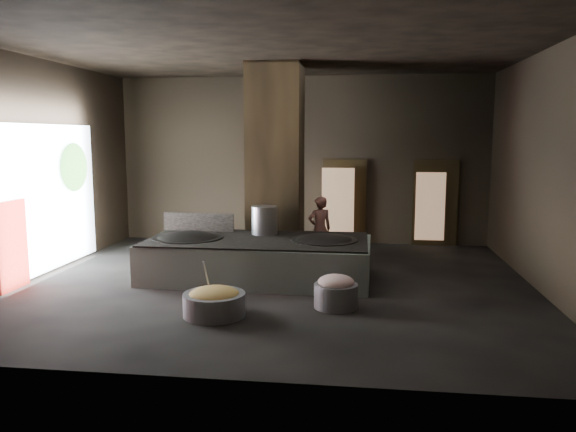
# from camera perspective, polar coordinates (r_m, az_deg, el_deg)

# --- Properties ---
(floor) EXTENTS (10.00, 9.00, 0.10)m
(floor) POSITION_cam_1_polar(r_m,az_deg,el_deg) (11.26, -1.20, -7.07)
(floor) COLOR black
(floor) RESTS_ON ground
(ceiling) EXTENTS (10.00, 9.00, 0.10)m
(ceiling) POSITION_cam_1_polar(r_m,az_deg,el_deg) (10.99, -1.27, 16.74)
(ceiling) COLOR black
(ceiling) RESTS_ON back_wall
(back_wall) EXTENTS (10.00, 0.10, 4.50)m
(back_wall) POSITION_cam_1_polar(r_m,az_deg,el_deg) (15.40, 1.34, 5.70)
(back_wall) COLOR black
(back_wall) RESTS_ON ground
(front_wall) EXTENTS (10.00, 0.10, 4.50)m
(front_wall) POSITION_cam_1_polar(r_m,az_deg,el_deg) (6.44, -7.38, 2.24)
(front_wall) COLOR black
(front_wall) RESTS_ON ground
(left_wall) EXTENTS (0.10, 9.00, 4.50)m
(left_wall) POSITION_cam_1_polar(r_m,az_deg,el_deg) (12.68, -24.50, 4.45)
(left_wall) COLOR black
(left_wall) RESTS_ON ground
(right_wall) EXTENTS (0.10, 9.00, 4.50)m
(right_wall) POSITION_cam_1_polar(r_m,az_deg,el_deg) (11.29, 25.08, 4.05)
(right_wall) COLOR black
(right_wall) RESTS_ON ground
(pillar) EXTENTS (1.20, 1.20, 4.50)m
(pillar) POSITION_cam_1_polar(r_m,az_deg,el_deg) (12.81, -1.27, 5.21)
(pillar) COLOR black
(pillar) RESTS_ON ground
(hearth_platform) EXTENTS (4.60, 2.29, 0.79)m
(hearth_platform) POSITION_cam_1_polar(r_m,az_deg,el_deg) (11.53, -3.10, -4.44)
(hearth_platform) COLOR #B8CDB9
(hearth_platform) RESTS_ON ground
(platform_cap) EXTENTS (4.45, 2.13, 0.03)m
(platform_cap) POSITION_cam_1_polar(r_m,az_deg,el_deg) (11.45, -3.12, -2.39)
(platform_cap) COLOR black
(platform_cap) RESTS_ON hearth_platform
(wok_left) EXTENTS (1.43, 1.43, 0.40)m
(wok_left) POSITION_cam_1_polar(r_m,az_deg,el_deg) (11.76, -10.13, -2.54)
(wok_left) COLOR black
(wok_left) RESTS_ON hearth_platform
(wok_left_rim) EXTENTS (1.46, 1.46, 0.05)m
(wok_left_rim) POSITION_cam_1_polar(r_m,az_deg,el_deg) (11.75, -10.14, -2.21)
(wok_left_rim) COLOR black
(wok_left_rim) RESTS_ON hearth_platform
(wok_right) EXTENTS (1.33, 1.33, 0.38)m
(wok_right) POSITION_cam_1_polar(r_m,az_deg,el_deg) (11.34, 3.66, -2.83)
(wok_right) COLOR black
(wok_right) RESTS_ON hearth_platform
(wok_right_rim) EXTENTS (1.36, 1.36, 0.05)m
(wok_right_rim) POSITION_cam_1_polar(r_m,az_deg,el_deg) (11.33, 3.66, -2.48)
(wok_right_rim) COLOR black
(wok_right_rim) RESTS_ON hearth_platform
(stock_pot) EXTENTS (0.55, 0.55, 0.59)m
(stock_pot) POSITION_cam_1_polar(r_m,az_deg,el_deg) (11.92, -2.41, -0.43)
(stock_pot) COLOR #A4A7AB
(stock_pot) RESTS_ON hearth_platform
(splash_guard) EXTENTS (1.58, 0.10, 0.40)m
(splash_guard) POSITION_cam_1_polar(r_m,az_deg,el_deg) (12.47, -9.05, -0.61)
(splash_guard) COLOR black
(splash_guard) RESTS_ON hearth_platform
(cook) EXTENTS (0.66, 0.56, 1.53)m
(cook) POSITION_cam_1_polar(r_m,az_deg,el_deg) (12.98, 3.25, -1.35)
(cook) COLOR #94584B
(cook) RESTS_ON ground
(veg_basin) EXTENTS (1.32, 1.32, 0.37)m
(veg_basin) POSITION_cam_1_polar(r_m,az_deg,el_deg) (9.32, -7.50, -8.90)
(veg_basin) COLOR gray
(veg_basin) RESTS_ON ground
(veg_fill) EXTENTS (0.83, 0.83, 0.26)m
(veg_fill) POSITION_cam_1_polar(r_m,az_deg,el_deg) (9.27, -7.51, -7.93)
(veg_fill) COLOR #9BA952
(veg_fill) RESTS_ON veg_basin
(ladle) EXTENTS (0.05, 0.40, 0.72)m
(ladle) POSITION_cam_1_polar(r_m,az_deg,el_deg) (9.39, -8.19, -6.46)
(ladle) COLOR #A4A7AB
(ladle) RESTS_ON veg_basin
(meat_basin) EXTENTS (0.96, 0.96, 0.41)m
(meat_basin) POSITION_cam_1_polar(r_m,az_deg,el_deg) (9.69, 4.88, -8.07)
(meat_basin) COLOR gray
(meat_basin) RESTS_ON ground
(meat_fill) EXTENTS (0.62, 0.62, 0.24)m
(meat_fill) POSITION_cam_1_polar(r_m,az_deg,el_deg) (9.62, 4.90, -6.67)
(meat_fill) COLOR tan
(meat_fill) RESTS_ON meat_basin
(doorway_near) EXTENTS (1.18, 0.08, 2.38)m
(doorway_near) POSITION_cam_1_polar(r_m,az_deg,el_deg) (15.31, 5.76, 1.32)
(doorway_near) COLOR black
(doorway_near) RESTS_ON ground
(doorway_near_glow) EXTENTS (0.86, 0.04, 2.03)m
(doorway_near_glow) POSITION_cam_1_polar(r_m,az_deg,el_deg) (15.03, 5.08, 1.01)
(doorway_near_glow) COLOR #8C6647
(doorway_near_glow) RESTS_ON ground
(doorway_far) EXTENTS (1.18, 0.08, 2.38)m
(doorway_far) POSITION_cam_1_polar(r_m,az_deg,el_deg) (15.42, 14.71, 1.15)
(doorway_far) COLOR black
(doorway_far) RESTS_ON ground
(doorway_far_glow) EXTENTS (0.76, 0.04, 1.81)m
(doorway_far_glow) POSITION_cam_1_polar(r_m,az_deg,el_deg) (15.35, 14.24, 0.94)
(doorway_far_glow) COLOR #8C6647
(doorway_far_glow) RESTS_ON ground
(left_opening) EXTENTS (0.04, 4.20, 3.10)m
(left_opening) POSITION_cam_1_polar(r_m,az_deg,el_deg) (12.85, -23.48, 1.63)
(left_opening) COLOR white
(left_opening) RESTS_ON ground
(pavilion_sliver) EXTENTS (0.05, 0.90, 1.70)m
(pavilion_sliver) POSITION_cam_1_polar(r_m,az_deg,el_deg) (11.83, -26.20, -2.71)
(pavilion_sliver) COLOR maroon
(pavilion_sliver) RESTS_ON ground
(tree_silhouette) EXTENTS (0.28, 1.10, 1.10)m
(tree_silhouette) POSITION_cam_1_polar(r_m,az_deg,el_deg) (13.70, -20.90, 4.66)
(tree_silhouette) COLOR #194714
(tree_silhouette) RESTS_ON left_opening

